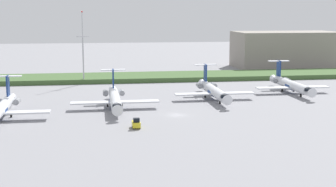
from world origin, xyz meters
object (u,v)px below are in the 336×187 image
Objects in this scene: regional_jet_third at (213,90)px; regional_jet_nearest at (1,109)px; regional_jet_fourth at (291,84)px; antenna_mast at (83,54)px; regional_jet_second at (115,98)px; baggage_tug at (136,124)px.

regional_jet_nearest is at bearing -161.13° from regional_jet_third.
antenna_mast is (-64.20, 28.05, 7.87)m from regional_jet_fourth.
regional_jet_second and regional_jet_fourth have the same top height.
regional_jet_second is 23.43m from baggage_tug.
antenna_mast is 7.86× the size of baggage_tug.
regional_jet_nearest is at bearing 156.45° from baggage_tug.
regional_jet_fourth is at bearing 17.90° from regional_jet_nearest.
regional_jet_third is at bearing 18.87° from regional_jet_nearest.
regional_jet_fourth is 1.23× the size of antenna_mast.
regional_jet_fourth is (26.56, 7.54, 0.00)m from regional_jet_third.
regional_jet_second is 30.05m from regional_jet_third.
antenna_mast reaches higher than regional_jet_fourth.
regional_jet_fourth is (82.06, 26.50, 0.00)m from regional_jet_nearest.
regional_jet_fourth is at bearing 16.89° from regional_jet_second.
baggage_tug is at bearing -79.40° from antenna_mast.
regional_jet_nearest is 58.66m from regional_jet_third.
regional_jet_nearest is at bearing -160.06° from regional_jet_second.
regional_jet_second is at bearing -163.11° from regional_jet_fourth.
regional_jet_fourth is 9.69× the size of baggage_tug.
regional_jet_nearest is 33.39m from baggage_tug.
antenna_mast reaches higher than baggage_tug.
baggage_tug is at bearing -23.55° from regional_jet_nearest.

